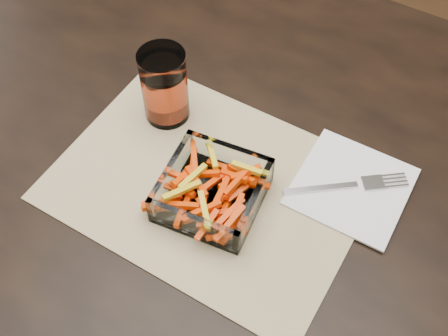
% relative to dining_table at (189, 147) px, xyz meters
% --- Properties ---
extents(dining_table, '(1.60, 0.90, 0.75)m').
position_rel_dining_table_xyz_m(dining_table, '(0.00, 0.00, 0.00)').
color(dining_table, black).
rests_on(dining_table, ground).
extents(placemat, '(0.45, 0.33, 0.00)m').
position_rel_dining_table_xyz_m(placemat, '(0.10, -0.10, 0.09)').
color(placemat, tan).
rests_on(placemat, dining_table).
extents(glass_bowl, '(0.15, 0.15, 0.05)m').
position_rel_dining_table_xyz_m(glass_bowl, '(0.12, -0.12, 0.11)').
color(glass_bowl, white).
rests_on(glass_bowl, placemat).
extents(tumbler, '(0.07, 0.07, 0.13)m').
position_rel_dining_table_xyz_m(tumbler, '(-0.03, -0.01, 0.15)').
color(tumbler, white).
rests_on(tumbler, placemat).
extents(napkin, '(0.16, 0.16, 0.00)m').
position_rel_dining_table_xyz_m(napkin, '(0.29, 0.00, 0.09)').
color(napkin, white).
rests_on(napkin, placemat).
extents(fork, '(0.16, 0.13, 0.00)m').
position_rel_dining_table_xyz_m(fork, '(0.29, 0.00, 0.10)').
color(fork, silver).
rests_on(fork, napkin).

